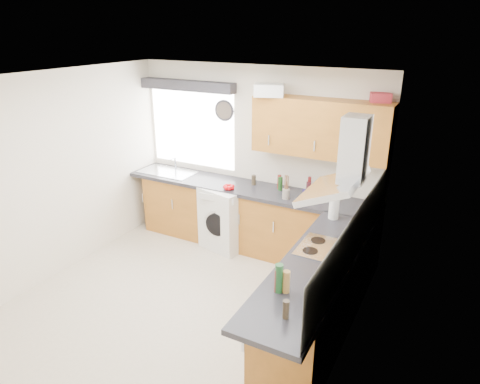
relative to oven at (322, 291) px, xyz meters
The scene contains 37 objects.
ground_plane 1.59m from the oven, 168.69° to the right, with size 3.60×3.60×0.00m, color beige.
ceiling 2.58m from the oven, 168.69° to the right, with size 3.60×3.60×0.02m, color white.
wall_back 2.28m from the oven, 135.00° to the left, with size 3.60×0.02×2.50m, color silver.
wall_front 2.71m from the oven, 125.54° to the right, with size 3.60×0.02×2.50m, color silver.
wall_left 3.41m from the oven, behind, with size 0.02×3.60×2.50m, color silver.
wall_right 0.93m from the oven, 45.00° to the right, with size 0.02×3.60×2.50m, color silver.
window 3.16m from the oven, 149.70° to the left, with size 1.40×0.02×1.10m, color silver.
window_blind 3.40m from the oven, 151.23° to the left, with size 1.50×0.18×0.14m, color #2B2A30.
splashback 0.81m from the oven, ahead, with size 0.01×3.00×0.54m, color white.
base_cab_back 2.01m from the oven, 142.90° to the left, with size 3.00×0.58×0.86m, color brown.
base_cab_corner 1.20m from the oven, 90.00° to the left, with size 0.60×0.60×0.86m, color brown.
base_cab_right 0.15m from the oven, 86.19° to the right, with size 0.58×2.10×0.86m, color brown.
worktop_back 1.98m from the oven, 141.34° to the left, with size 3.60×0.62×0.05m, color black.
worktop_right 0.55m from the oven, 90.00° to the right, with size 0.62×2.42×0.05m, color black.
sink 3.12m from the oven, 157.02° to the left, with size 0.84×0.46×0.10m, color silver, non-canonical shape.
oven is the anchor object (origin of this frame).
hob_plate 0.49m from the oven, 90.00° to the left, with size 0.52×0.52×0.01m, color silver.
extractor_hood 1.35m from the oven, ahead, with size 0.52×0.78×0.66m, color silver, non-canonical shape.
upper_cabinets 1.99m from the oven, 112.54° to the left, with size 1.70×0.35×0.70m, color brown.
washing_machine 2.06m from the oven, 147.72° to the left, with size 0.61×0.59×0.90m, color silver.
wall_clock 2.87m from the oven, 143.50° to the left, with size 0.30×0.30×0.04m, color #2B2A30.
casserole 2.48m from the oven, 134.53° to the left, with size 0.36×0.26×0.15m, color silver.
storage_box 2.28m from the oven, 85.97° to the left, with size 0.23×0.19×0.10m, color #C42F3F.
utensil_pot 1.46m from the oven, 129.12° to the left, with size 0.09×0.09×0.13m, color gray.
kitchen_roll 0.98m from the oven, 101.31° to the left, with size 0.11×0.11×0.25m, color silver.
tomato_cluster 2.01m from the oven, 148.93° to the left, with size 0.14×0.14×0.06m, color red, non-canonical shape.
jar_0 1.37m from the oven, 109.75° to the left, with size 0.04×0.04×0.11m, color #5C1F13.
jar_1 1.60m from the oven, 116.12° to the left, with size 0.07×0.07×0.16m, color #44181F.
jar_2 1.76m from the oven, 128.73° to the left, with size 0.06×0.06×0.18m, color #183B15.
jar_3 1.81m from the oven, 128.67° to the left, with size 0.05×0.05×0.19m, color maroon.
jar_4 2.03m from the oven, 137.65° to the left, with size 0.06×0.06×0.14m, color #372D1E.
jar_5 1.42m from the oven, 119.35° to the left, with size 0.06×0.06×0.13m, color #1C164C.
jar_6 1.64m from the oven, 115.76° to the left, with size 0.04×0.04×0.22m, color maroon.
bottle_0 1.03m from the oven, 95.08° to the right, with size 0.06×0.06×0.20m, color olive.
bottle_1 1.07m from the oven, 99.01° to the right, with size 0.06×0.06×0.21m, color #59271F.
bottle_2 1.08m from the oven, 98.58° to the right, with size 0.07×0.07×0.26m, color #1B4E24.
bottle_3 1.29m from the oven, 87.49° to the right, with size 0.05×0.05×0.15m, color #342A1D.
Camera 1 is at (2.50, -3.37, 2.97)m, focal length 32.00 mm.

